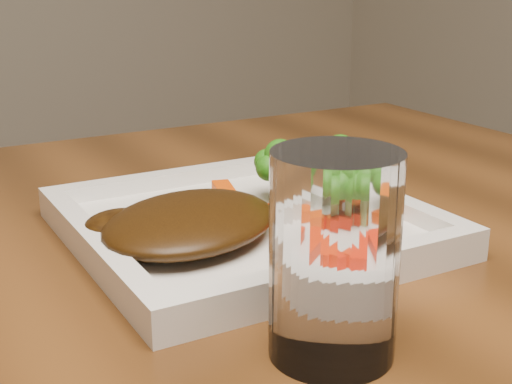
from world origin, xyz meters
TOP-DOWN VIEW (x-y plane):
  - plate at (0.45, 0.07)m, footprint 0.27×0.27m
  - steak at (0.39, 0.06)m, footprint 0.19×0.17m
  - broccoli_0 at (0.50, 0.11)m, footprint 0.07×0.07m
  - broccoli_1 at (0.54, 0.08)m, footprint 0.07×0.07m
  - broccoli_2 at (0.52, 0.05)m, footprint 0.07×0.07m
  - broccoli_3 at (0.49, 0.07)m, footprint 0.05×0.05m
  - carrot_0 at (0.49, -0.01)m, footprint 0.06×0.04m
  - carrot_1 at (0.55, 0.03)m, footprint 0.06×0.02m
  - carrot_2 at (0.46, 0.01)m, footprint 0.02×0.06m
  - carrot_3 at (0.55, 0.12)m, footprint 0.06×0.05m
  - carrot_4 at (0.46, 0.13)m, footprint 0.03×0.06m
  - carrot_5 at (0.51, 0.06)m, footprint 0.03×0.05m
  - carrot_6 at (0.50, 0.08)m, footprint 0.06×0.04m
  - drinking_glass at (0.40, -0.11)m, footprint 0.08×0.08m

SIDE VIEW (x-z plane):
  - plate at x=0.45m, z-range 0.75..0.76m
  - carrot_0 at x=0.49m, z-range 0.76..0.77m
  - carrot_1 at x=0.55m, z-range 0.76..0.77m
  - carrot_2 at x=0.46m, z-range 0.76..0.77m
  - carrot_3 at x=0.55m, z-range 0.76..0.77m
  - carrot_4 at x=0.46m, z-range 0.76..0.77m
  - carrot_5 at x=0.51m, z-range 0.76..0.77m
  - carrot_6 at x=0.50m, z-range 0.76..0.77m
  - steak at x=0.39m, z-range 0.76..0.79m
  - broccoli_2 at x=0.52m, z-range 0.76..0.82m
  - broccoli_3 at x=0.49m, z-range 0.76..0.82m
  - broccoli_1 at x=0.54m, z-range 0.76..0.83m
  - broccoli_0 at x=0.50m, z-range 0.76..0.83m
  - drinking_glass at x=0.40m, z-range 0.75..0.87m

